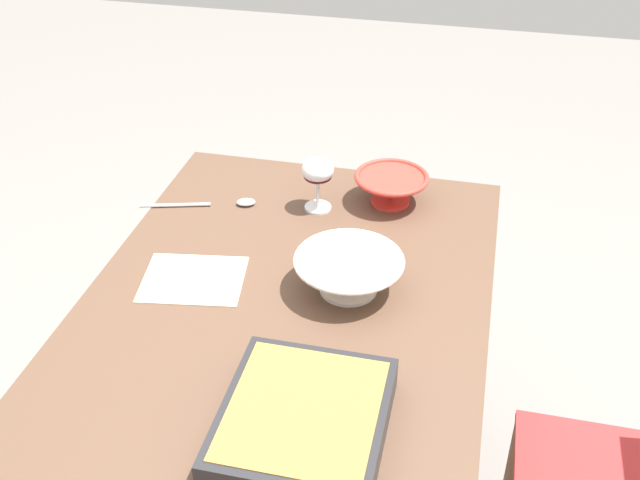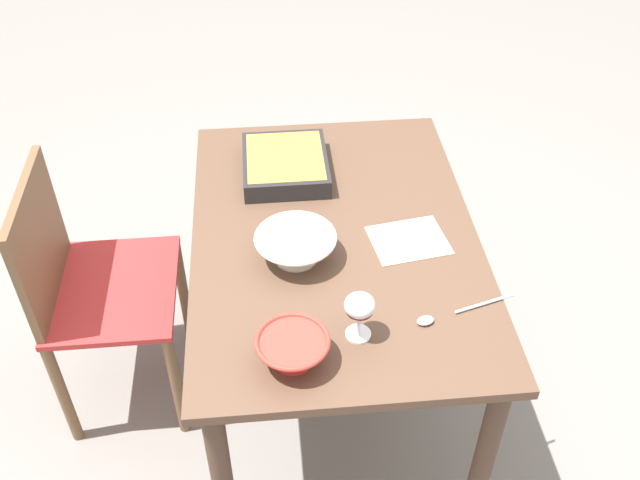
% 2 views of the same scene
% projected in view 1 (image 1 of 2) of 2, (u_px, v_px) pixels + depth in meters
% --- Properties ---
extents(dining_table, '(1.16, 0.80, 0.74)m').
position_uv_depth(dining_table, '(283.00, 349.00, 1.57)').
color(dining_table, brown).
rests_on(dining_table, ground_plane).
extents(wine_glass, '(0.07, 0.07, 0.13)m').
position_uv_depth(wine_glass, '(318.00, 173.00, 1.77)').
color(wine_glass, white).
rests_on(wine_glass, dining_table).
extents(casserole_dish, '(0.30, 0.26, 0.06)m').
position_uv_depth(casserole_dish, '(303.00, 421.00, 1.22)').
color(casserole_dish, '#262628').
rests_on(casserole_dish, dining_table).
extents(mixing_bowl, '(0.22, 0.22, 0.08)m').
position_uv_depth(mixing_bowl, '(349.00, 272.00, 1.54)').
color(mixing_bowl, white).
rests_on(mixing_bowl, dining_table).
extents(small_bowl, '(0.18, 0.18, 0.08)m').
position_uv_depth(small_bowl, '(391.00, 187.00, 1.82)').
color(small_bowl, red).
rests_on(small_bowl, dining_table).
extents(serving_spoon, '(0.09, 0.27, 0.01)m').
position_uv_depth(serving_spoon, '(220.00, 203.00, 1.82)').
color(serving_spoon, silver).
rests_on(serving_spoon, dining_table).
extents(napkin, '(0.20, 0.23, 0.00)m').
position_uv_depth(napkin, '(193.00, 279.00, 1.59)').
color(napkin, beige).
rests_on(napkin, dining_table).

